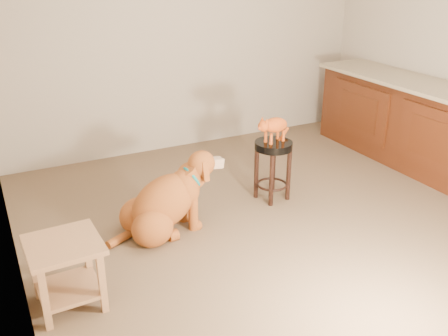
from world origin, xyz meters
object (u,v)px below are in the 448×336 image
side_table (66,264)px  golden_retriever (165,204)px  wood_stool (358,116)px  padded_stool (273,159)px  tabby_kitten (273,126)px

side_table → golden_retriever: size_ratio=0.43×
wood_stool → side_table: (-3.83, -1.62, -0.03)m
padded_stool → tabby_kitten: 0.32m
padded_stool → golden_retriever: (-1.14, -0.14, -0.15)m
padded_stool → golden_retriever: size_ratio=0.52×
wood_stool → golden_retriever: 3.09m
wood_stool → golden_retriever: bearing=-161.1°
padded_stool → side_table: bearing=-159.9°
wood_stool → side_table: 4.16m
padded_stool → tabby_kitten: bearing=-175.8°
wood_stool → golden_retriever: wood_stool is taller
padded_stool → golden_retriever: golden_retriever is taller
padded_stool → golden_retriever: 1.16m
golden_retriever → wood_stool: bearing=13.3°
side_table → tabby_kitten: (2.05, 0.75, 0.42)m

